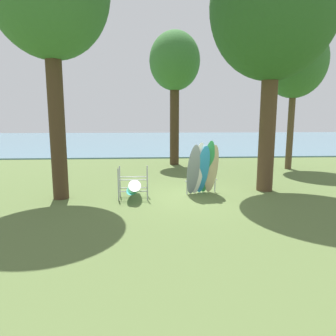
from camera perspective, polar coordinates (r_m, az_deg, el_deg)
ground_plane at (r=12.29m, az=4.33°, el=-5.52°), size 80.00×80.00×0.00m
lake_water at (r=41.49m, az=-1.21°, el=5.21°), size 80.00×36.00×0.10m
tree_foreground_right at (r=14.42m, az=18.99°, el=26.34°), size 5.10×5.10×10.48m
tree_mid_behind at (r=20.34m, az=22.41°, el=17.66°), size 3.66×3.66×8.46m
tree_far_left_back at (r=20.70m, az=1.24°, el=18.69°), size 3.23×3.23×8.53m
leaning_board_pile at (r=12.56m, az=6.43°, el=-0.24°), size 1.43×1.05×2.27m
board_storage_rack at (r=12.16m, az=-6.31°, el=-3.43°), size 1.15×2.12×1.25m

